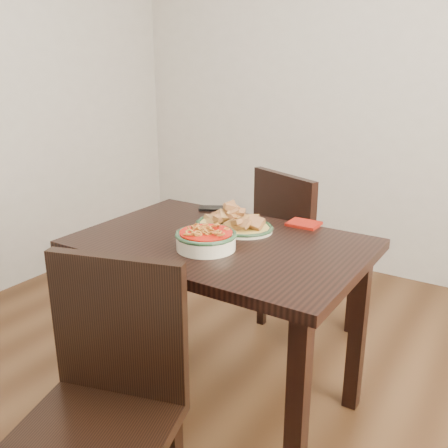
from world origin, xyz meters
The scene contains 9 objects.
floor centered at (0.00, 0.00, 0.00)m, with size 3.50×3.50×0.00m, color #3E2513.
wall_back centered at (0.00, 1.75, 1.30)m, with size 3.50×0.10×2.60m, color beige.
dining_table centered at (0.04, -0.02, 0.64)m, with size 1.09×0.73×0.75m.
chair_far centered at (0.05, 0.70, 0.50)m, with size 0.55×0.55×0.89m.
chair_near centered at (0.10, -0.71, 0.50)m, with size 0.52×0.52×0.89m.
fish_plate centered at (0.01, 0.13, 0.79)m, with size 0.33×0.26×0.11m.
noodle_bowl centered at (0.04, -0.12, 0.79)m, with size 0.23×0.23×0.08m.
smartphone centered at (-0.22, 0.32, 0.76)m, with size 0.13×0.07×0.01m, color black.
napkin centered at (0.23, 0.33, 0.76)m, with size 0.13×0.11×0.01m, color maroon.
Camera 1 is at (1.03, -1.53, 1.41)m, focal length 40.00 mm.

